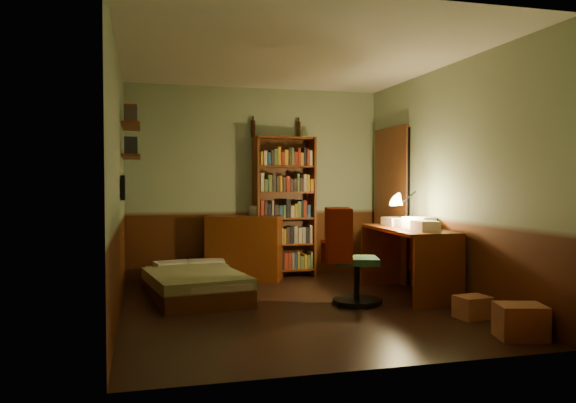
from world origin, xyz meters
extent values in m
cube|color=black|center=(0.00, 0.00, -0.01)|extent=(3.50, 4.00, 0.02)
cube|color=silver|center=(0.00, 0.00, 2.61)|extent=(3.50, 4.00, 0.02)
cube|color=gray|center=(0.00, 2.01, 1.30)|extent=(3.50, 0.02, 2.60)
cube|color=gray|center=(-1.76, 0.00, 1.30)|extent=(0.02, 4.00, 2.60)
cube|color=gray|center=(1.76, 0.00, 1.30)|extent=(0.02, 4.00, 2.60)
cube|color=gray|center=(0.00, -2.01, 1.30)|extent=(3.50, 0.02, 2.60)
cube|color=black|center=(1.72, 1.30, 1.00)|extent=(0.06, 0.90, 2.00)
cube|color=#492411|center=(1.69, 1.30, 1.00)|extent=(0.02, 0.98, 2.08)
cube|color=#748D55|center=(-0.96, 0.84, 0.26)|extent=(1.12, 1.82, 0.51)
cube|color=#59250C|center=(-0.20, 1.76, 0.43)|extent=(1.08, 0.82, 0.86)
cube|color=#B2B2B7|center=(0.03, 1.89, 0.92)|extent=(0.29, 0.26, 0.13)
cube|color=#59250C|center=(0.37, 1.85, 0.96)|extent=(0.85, 0.33, 1.93)
cylinder|color=black|center=(-0.05, 1.96, 2.04)|extent=(0.07, 0.07, 0.22)
cylinder|color=black|center=(0.60, 1.96, 2.04)|extent=(0.07, 0.07, 0.22)
cube|color=#59250C|center=(1.44, 0.28, 0.39)|extent=(0.66, 1.48, 0.78)
cube|color=silver|center=(1.56, 0.24, 0.84)|extent=(0.34, 0.39, 0.13)
cone|color=black|center=(1.52, 0.34, 1.05)|extent=(0.21, 0.21, 0.54)
cube|color=#27583D|center=(0.69, -0.01, 0.52)|extent=(0.62, 0.58, 1.05)
cube|color=#911D00|center=(0.65, 0.22, 1.33)|extent=(0.27, 0.48, 0.57)
cube|color=#59250C|center=(-1.64, 1.10, 1.60)|extent=(0.20, 0.90, 0.03)
cube|color=#59250C|center=(-1.64, 1.10, 1.95)|extent=(0.20, 0.90, 0.03)
cube|color=black|center=(-1.72, 0.60, 1.25)|extent=(0.04, 0.32, 0.26)
cube|color=#9B6242|center=(1.53, -1.60, 0.14)|extent=(0.45, 0.40, 0.29)
cube|color=#9B6242|center=(1.54, -0.88, 0.11)|extent=(0.33, 0.28, 0.21)
camera|label=1|loc=(-1.53, -5.61, 1.32)|focal=35.00mm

